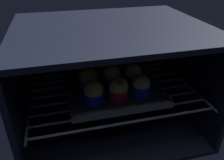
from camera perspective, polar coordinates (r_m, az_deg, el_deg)
name	(u,v)px	position (r cm, az deg, el deg)	size (l,w,h in cm)	color
oven_cavity	(108,74)	(80.98, -0.92, 1.55)	(59.00, 47.00, 37.00)	black
oven_rack	(111,88)	(79.07, -0.18, -2.02)	(54.80, 42.00, 0.80)	#444756
baking_tray	(112,87)	(77.69, 0.00, -1.70)	(30.41, 30.41, 2.20)	#4C4C51
muffin_row0_col0	(94,92)	(67.48, -4.64, -3.11)	(5.92, 5.92, 7.67)	#1928B7
muffin_row0_col1	(118,89)	(68.98, 1.41, -2.31)	(6.05, 6.05, 7.14)	red
muffin_row0_col2	(141,86)	(71.53, 7.32, -1.40)	(5.89, 5.89, 7.41)	#1928B7
muffin_row1_col0	(88,79)	(74.42, -6.02, 0.21)	(6.13, 6.13, 7.53)	#1928B7
muffin_row1_col1	(112,76)	(75.99, 0.10, 1.03)	(5.96, 5.96, 7.36)	#1928B7
muffin_row1_col2	(133,74)	(77.93, 5.33, 1.42)	(5.92, 5.92, 6.99)	#7A238C
muffin_row2_col0	(86,69)	(81.46, -6.51, 2.85)	(5.89, 5.89, 7.80)	#1928B7
muffin_row2_col1	(106,67)	(82.66, -1.58, 3.38)	(5.89, 5.89, 7.37)	#0C8C84
muffin_row2_col2	(128,64)	(84.38, 3.93, 3.98)	(6.09, 6.09, 7.39)	#0C8C84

